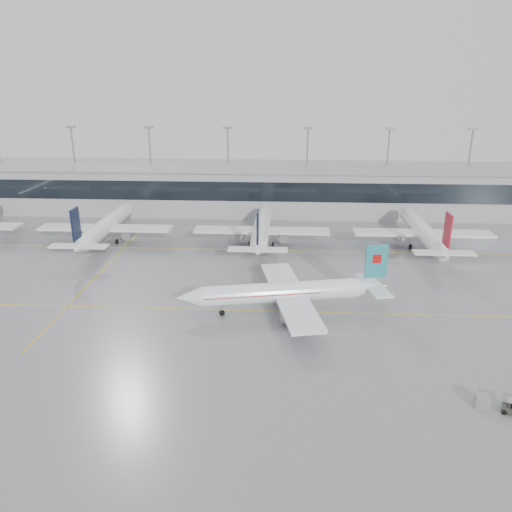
{
  "coord_description": "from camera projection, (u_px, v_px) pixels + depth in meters",
  "views": [
    {
      "loc": [
        4.77,
        -71.77,
        34.7
      ],
      "look_at": [
        0.0,
        12.0,
        5.0
      ],
      "focal_mm": 35.0,
      "sensor_mm": 36.0,
      "label": 1
    }
  ],
  "objects": [
    {
      "name": "air_canada_jet",
      "position": [
        288.0,
        292.0,
        78.09
      ],
      "size": [
        33.9,
        26.84,
        10.42
      ],
      "rotation": [
        0.0,
        0.0,
        3.34
      ],
      "color": "white",
      "rests_on": "ground"
    },
    {
      "name": "light_masts",
      "position": [
        267.0,
        161.0,
        138.93
      ],
      "size": [
        156.4,
        1.0,
        22.6
      ],
      "color": "gray",
      "rests_on": "ground"
    },
    {
      "name": "parked_jet_b",
      "position": [
        106.0,
        226.0,
        111.73
      ],
      "size": [
        29.64,
        36.96,
        11.72
      ],
      "rotation": [
        0.0,
        0.0,
        1.57
      ],
      "color": "white",
      "rests_on": "ground"
    },
    {
      "name": "taxi_line_main",
      "position": [
        252.0,
        311.0,
        79.38
      ],
      "size": [
        120.0,
        0.25,
        0.01
      ],
      "primitive_type": "cube",
      "color": "yellow",
      "rests_on": "ground"
    },
    {
      "name": "ground",
      "position": [
        252.0,
        311.0,
        79.38
      ],
      "size": [
        320.0,
        320.0,
        0.0
      ],
      "primitive_type": "plane",
      "color": "gray",
      "rests_on": "ground"
    },
    {
      "name": "gse_unit",
      "position": [
        482.0,
        401.0,
        55.75
      ],
      "size": [
        1.71,
        1.62,
        1.5
      ],
      "primitive_type": "cube",
      "rotation": [
        0.0,
        0.0,
        -0.17
      ],
      "color": "gray",
      "rests_on": "ground"
    },
    {
      "name": "terminal_roof",
      "position": [
        267.0,
        169.0,
        133.67
      ],
      "size": [
        182.0,
        16.0,
        0.4
      ],
      "primitive_type": "cube",
      "color": "gray",
      "rests_on": "ground"
    },
    {
      "name": "parked_jet_c",
      "position": [
        262.0,
        229.0,
        109.85
      ],
      "size": [
        29.64,
        36.96,
        11.72
      ],
      "rotation": [
        0.0,
        0.0,
        1.57
      ],
      "color": "white",
      "rests_on": "ground"
    },
    {
      "name": "taxi_line_north",
      "position": [
        261.0,
        250.0,
        107.62
      ],
      "size": [
        120.0,
        0.25,
        0.01
      ],
      "primitive_type": "cube",
      "color": "yellow",
      "rests_on": "ground"
    },
    {
      "name": "parked_jet_d",
      "position": [
        423.0,
        231.0,
        107.98
      ],
      "size": [
        29.64,
        36.96,
        11.72
      ],
      "rotation": [
        0.0,
        0.0,
        1.57
      ],
      "color": "white",
      "rests_on": "ground"
    },
    {
      "name": "terminal_glass",
      "position": [
        265.0,
        192.0,
        128.13
      ],
      "size": [
        180.0,
        0.2,
        5.0
      ],
      "primitive_type": "cube",
      "color": "black",
      "rests_on": "ground"
    },
    {
      "name": "terminal",
      "position": [
        266.0,
        191.0,
        135.73
      ],
      "size": [
        180.0,
        15.0,
        12.0
      ],
      "primitive_type": "cube",
      "color": "#9B9B9E",
      "rests_on": "ground"
    },
    {
      "name": "taxi_line_cross",
      "position": [
        100.0,
        272.0,
        95.11
      ],
      "size": [
        0.25,
        60.0,
        0.01
      ],
      "primitive_type": "cube",
      "color": "yellow",
      "rests_on": "ground"
    }
  ]
}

